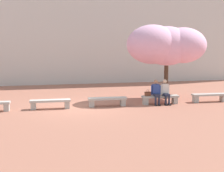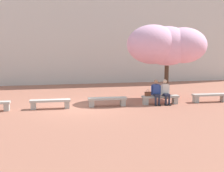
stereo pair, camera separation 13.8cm
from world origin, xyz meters
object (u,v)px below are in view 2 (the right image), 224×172
at_px(handbag, 148,94).
at_px(person_seated_left, 156,91).
at_px(stone_bench_near_east, 107,100).
at_px(person_seated_right, 165,91).
at_px(cherry_tree_main, 167,45).
at_px(stone_bench_center, 50,102).
at_px(stone_bench_east_end, 160,98).
at_px(stone_bench_far_east, 210,96).

bearing_deg(handbag, person_seated_left, -5.55).
distance_m(stone_bench_near_east, handbag, 2.14).
relative_size(person_seated_left, handbag, 3.81).
bearing_deg(person_seated_left, handbag, 174.45).
xyz_separation_m(stone_bench_near_east, person_seated_right, (3.07, -0.05, 0.39)).
bearing_deg(cherry_tree_main, handbag, -137.99).
relative_size(stone_bench_center, cherry_tree_main, 0.43).
bearing_deg(handbag, stone_bench_near_east, 179.73).
distance_m(stone_bench_east_end, cherry_tree_main, 3.18).
distance_m(stone_bench_center, person_seated_left, 5.40).
bearing_deg(stone_bench_far_east, stone_bench_east_end, 180.00).
distance_m(person_seated_left, person_seated_right, 0.51).
xyz_separation_m(handbag, cherry_tree_main, (1.55, 1.40, 2.46)).
bearing_deg(person_seated_left, person_seated_right, -0.06).
xyz_separation_m(stone_bench_far_east, cherry_tree_main, (-1.97, 1.39, 2.73)).
relative_size(stone_bench_east_end, handbag, 5.77).
bearing_deg(stone_bench_near_east, stone_bench_far_east, 0.00).
bearing_deg(cherry_tree_main, person_seated_left, -127.66).
distance_m(stone_bench_center, cherry_tree_main, 7.19).
distance_m(stone_bench_east_end, handbag, 0.75).
bearing_deg(person_seated_left, stone_bench_east_end, 11.65).
height_order(stone_bench_east_end, cherry_tree_main, cherry_tree_main).
bearing_deg(cherry_tree_main, stone_bench_far_east, -35.28).
bearing_deg(stone_bench_east_end, person_seated_left, -168.35).
xyz_separation_m(person_seated_left, cherry_tree_main, (1.11, 1.44, 2.34)).
bearing_deg(person_seated_left, stone_bench_center, 179.44).
bearing_deg(stone_bench_far_east, stone_bench_near_east, 180.00).
distance_m(stone_bench_far_east, cherry_tree_main, 3.64).
xyz_separation_m(person_seated_right, handbag, (-0.95, 0.04, -0.12)).
height_order(stone_bench_far_east, handbag, handbag).
height_order(person_seated_right, cherry_tree_main, cherry_tree_main).
distance_m(stone_bench_east_end, person_seated_left, 0.47).
height_order(stone_bench_center, cherry_tree_main, cherry_tree_main).
distance_m(stone_bench_near_east, person_seated_left, 2.60).
relative_size(stone_bench_near_east, person_seated_left, 1.52).
relative_size(stone_bench_east_end, person_seated_right, 1.52).
height_order(person_seated_right, handbag, person_seated_right).
relative_size(stone_bench_center, stone_bench_near_east, 1.00).
xyz_separation_m(stone_bench_far_east, handbag, (-3.52, -0.01, 0.27)).
height_order(stone_bench_far_east, person_seated_left, person_seated_left).
height_order(stone_bench_east_end, stone_bench_far_east, same).
height_order(stone_bench_near_east, person_seated_left, person_seated_left).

